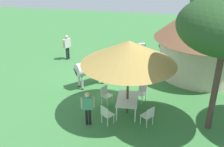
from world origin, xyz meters
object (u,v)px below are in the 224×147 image
striped_lounge_chair (132,76)px  thatched_hut (204,35)px  patio_chair_east_end (142,91)px  patio_chair_near_hut (106,114)px  patio_dining_table (127,100)px  standing_watcher (67,45)px  zebra_nearest_camera (91,67)px  shade_umbrella (129,52)px  patio_chair_near_lawn (106,94)px  acacia_tree_behind_hut (208,2)px  patio_chair_west_end (148,115)px  guest_beside_umbrella (88,106)px  zebra_by_umbrella (125,51)px

striped_lounge_chair → thatched_hut: bearing=-112.8°
patio_chair_east_end → patio_chair_near_hut: bearing=84.7°
patio_dining_table → striped_lounge_chair: (-3.34, -0.21, -0.41)m
standing_watcher → zebra_nearest_camera: bearing=74.1°
shade_umbrella → striped_lounge_chair: bearing=-176.3°
patio_chair_near_lawn → acacia_tree_behind_hut: size_ratio=0.21×
patio_dining_table → patio_chair_near_hut: patio_chair_near_hut is taller
standing_watcher → shade_umbrella: bearing=77.0°
patio_chair_near_hut → acacia_tree_behind_hut: 12.25m
striped_lounge_chair → acacia_tree_behind_hut: acacia_tree_behind_hut is taller
thatched_hut → patio_chair_west_end: thatched_hut is taller
patio_dining_table → patio_chair_near_lawn: 1.30m
thatched_hut → striped_lounge_chair: 4.71m
patio_chair_near_hut → patio_chair_west_end: bearing=43.8°
patio_dining_table → patio_chair_west_end: patio_chair_west_end is taller
thatched_hut → patio_chair_east_end: (3.86, -3.06, -1.92)m
patio_chair_near_lawn → patio_chair_west_end: size_ratio=1.00×
guest_beside_umbrella → striped_lounge_chair: bearing=-122.1°
patio_dining_table → patio_chair_near_lawn: size_ratio=1.74×
thatched_hut → patio_chair_near_lawn: (4.44, -4.74, -1.92)m
thatched_hut → patio_chair_east_end: bearing=-38.4°
patio_dining_table → patio_chair_near_hut: bearing=-35.2°
patio_chair_west_end → standing_watcher: (-6.39, -5.96, 0.50)m
striped_lounge_chair → zebra_nearest_camera: (1.02, -2.11, 0.80)m
zebra_by_umbrella → shade_umbrella: bearing=-13.9°
thatched_hut → shade_umbrella: bearing=-35.5°
shade_umbrella → thatched_hut: bearing=144.5°
standing_watcher → patio_chair_west_end: bearing=78.6°
shade_umbrella → standing_watcher: size_ratio=2.40×
zebra_by_umbrella → acacia_tree_behind_hut: size_ratio=0.51×
shade_umbrella → patio_chair_west_end: shade_umbrella is taller
acacia_tree_behind_hut → zebra_nearest_camera: bearing=-41.4°
patio_chair_near_hut → patio_chair_east_end: size_ratio=1.00×
patio_dining_table → patio_chair_east_end: size_ratio=1.74×
guest_beside_umbrella → zebra_nearest_camera: 3.64m
patio_dining_table → patio_chair_west_end: bearing=52.5°
shade_umbrella → patio_dining_table: (0.00, 0.00, -2.31)m
zebra_by_umbrella → patio_dining_table: bearing=-13.9°
zebra_nearest_camera → patio_chair_near_hut: bearing=-19.1°
patio_chair_near_hut → patio_chair_east_end: bearing=95.3°
shade_umbrella → zebra_by_umbrella: (-5.25, -0.93, -1.97)m
patio_chair_west_end → standing_watcher: standing_watcher is taller
shade_umbrella → guest_beside_umbrella: bearing=-50.6°
patio_chair_near_hut → striped_lounge_chair: size_ratio=0.94×
thatched_hut → acacia_tree_behind_hut: size_ratio=1.33×
patio_chair_west_end → patio_chair_east_end: bearing=51.5°
patio_chair_east_end → guest_beside_umbrella: bearing=74.3°
patio_chair_near_hut → acacia_tree_behind_hut: bearing=100.5°
patio_chair_near_hut → acacia_tree_behind_hut: size_ratio=0.21×
patio_chair_near_hut → zebra_by_umbrella: (-6.31, -0.19, 0.48)m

